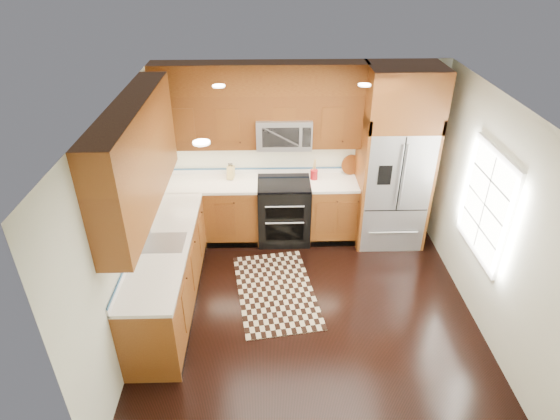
{
  "coord_description": "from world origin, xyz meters",
  "views": [
    {
      "loc": [
        -0.46,
        -4.29,
        4.03
      ],
      "look_at": [
        -0.34,
        0.6,
        1.12
      ],
      "focal_mm": 30.0,
      "sensor_mm": 36.0,
      "label": 1
    }
  ],
  "objects_px": {
    "refrigerator": "(395,160)",
    "knife_block": "(231,172)",
    "range": "(284,211)",
    "utensil_crock": "(314,172)",
    "rug": "(276,291)"
  },
  "relations": [
    {
      "from": "utensil_crock",
      "to": "rug",
      "type": "bearing_deg",
      "value": -113.25
    },
    {
      "from": "rug",
      "to": "utensil_crock",
      "type": "bearing_deg",
      "value": 58.1
    },
    {
      "from": "rug",
      "to": "refrigerator",
      "type": "bearing_deg",
      "value": 26.91
    },
    {
      "from": "refrigerator",
      "to": "knife_block",
      "type": "bearing_deg",
      "value": 175.01
    },
    {
      "from": "knife_block",
      "to": "utensil_crock",
      "type": "xyz_separation_m",
      "value": [
        1.21,
        -0.05,
        0.0
      ]
    },
    {
      "from": "rug",
      "to": "range",
      "type": "bearing_deg",
      "value": 74.66
    },
    {
      "from": "rug",
      "to": "utensil_crock",
      "type": "height_order",
      "value": "utensil_crock"
    },
    {
      "from": "refrigerator",
      "to": "utensil_crock",
      "type": "height_order",
      "value": "refrigerator"
    },
    {
      "from": "refrigerator",
      "to": "rug",
      "type": "relative_size",
      "value": 1.62
    },
    {
      "from": "range",
      "to": "rug",
      "type": "xyz_separation_m",
      "value": [
        -0.15,
        -1.25,
        -0.46
      ]
    },
    {
      "from": "rug",
      "to": "knife_block",
      "type": "height_order",
      "value": "knife_block"
    },
    {
      "from": "range",
      "to": "refrigerator",
      "type": "relative_size",
      "value": 0.36
    },
    {
      "from": "range",
      "to": "knife_block",
      "type": "height_order",
      "value": "knife_block"
    },
    {
      "from": "refrigerator",
      "to": "utensil_crock",
      "type": "distance_m",
      "value": 1.15
    },
    {
      "from": "range",
      "to": "refrigerator",
      "type": "distance_m",
      "value": 1.76
    }
  ]
}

